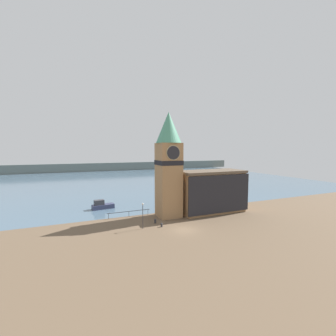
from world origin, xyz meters
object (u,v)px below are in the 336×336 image
(clock_tower, at_px, (169,162))
(mooring_bollard_far, at_px, (162,225))
(pier_building, at_px, (211,191))
(lamp_post, at_px, (143,211))
(mooring_bollard_near, at_px, (155,221))
(boat_near, at_px, (102,205))

(clock_tower, bearing_deg, mooring_bollard_far, -123.95)
(pier_building, distance_m, lamp_post, 17.27)
(mooring_bollard_near, distance_m, mooring_bollard_far, 2.34)
(clock_tower, distance_m, boat_near, 19.01)
(boat_near, bearing_deg, pier_building, -34.99)
(pier_building, relative_size, mooring_bollard_far, 20.50)
(pier_building, bearing_deg, clock_tower, 177.47)
(pier_building, xyz_separation_m, lamp_post, (-16.61, -4.49, -1.43))
(pier_building, distance_m, mooring_bollard_far, 14.82)
(clock_tower, height_order, boat_near, clock_tower)
(clock_tower, distance_m, mooring_bollard_far, 12.40)
(clock_tower, distance_m, mooring_bollard_near, 11.65)
(boat_near, bearing_deg, clock_tower, -50.14)
(clock_tower, height_order, mooring_bollard_near, clock_tower)
(mooring_bollard_far, bearing_deg, clock_tower, 56.05)
(boat_near, distance_m, lamp_post, 16.75)
(pier_building, height_order, mooring_bollard_far, pier_building)
(clock_tower, relative_size, mooring_bollard_far, 29.52)
(pier_building, xyz_separation_m, boat_near, (-21.52, 11.37, -3.71))
(pier_building, bearing_deg, boat_near, 152.16)
(clock_tower, xyz_separation_m, lamp_post, (-6.82, -4.92, -7.93))
(pier_building, height_order, lamp_post, pier_building)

